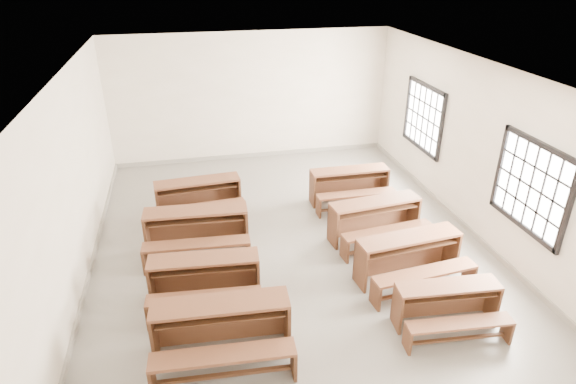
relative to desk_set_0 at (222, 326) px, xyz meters
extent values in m
plane|color=slate|center=(1.46, 2.61, -0.47)|extent=(8.50, 8.50, 0.00)
cube|color=white|center=(1.46, 2.61, 2.71)|extent=(7.00, 8.50, 0.05)
cube|color=beige|center=(1.46, 6.84, 1.13)|extent=(7.00, 0.05, 3.20)
cube|color=beige|center=(1.46, -1.61, 1.13)|extent=(7.00, 0.05, 3.20)
cube|color=beige|center=(-2.01, 2.61, 1.13)|extent=(0.05, 8.50, 3.20)
cube|color=beige|center=(4.94, 2.61, 1.13)|extent=(0.05, 8.50, 3.20)
cube|color=gray|center=(1.46, 6.84, -0.42)|extent=(7.00, 0.04, 0.10)
cube|color=gray|center=(-2.02, 2.61, -0.42)|extent=(0.04, 8.50, 0.10)
cube|color=gray|center=(4.94, 2.61, -0.42)|extent=(0.04, 8.50, 0.10)
cube|color=white|center=(4.93, 0.81, 1.13)|extent=(0.02, 1.50, 1.30)
cube|color=black|center=(4.91, 0.81, 1.82)|extent=(0.06, 1.62, 0.08)
cube|color=black|center=(4.91, 0.81, 0.44)|extent=(0.06, 1.62, 0.08)
cube|color=black|center=(4.91, 0.02, 1.13)|extent=(0.06, 0.08, 1.46)
cube|color=black|center=(4.91, 1.60, 1.13)|extent=(0.06, 0.08, 1.46)
cube|color=white|center=(4.93, 4.41, 1.13)|extent=(0.02, 1.50, 1.30)
cube|color=black|center=(4.91, 4.41, 1.82)|extent=(0.06, 1.62, 0.08)
cube|color=black|center=(4.91, 4.41, 0.44)|extent=(0.06, 1.62, 0.08)
cube|color=black|center=(4.91, 3.62, 1.13)|extent=(0.06, 0.08, 1.46)
cube|color=black|center=(4.91, 5.20, 1.13)|extent=(0.06, 0.08, 1.46)
cube|color=brown|center=(0.00, 0.06, 0.31)|extent=(1.82, 0.56, 0.04)
cube|color=brown|center=(0.02, 0.26, -0.09)|extent=(1.79, 0.15, 0.76)
cube|color=#4C2B1A|center=(-0.87, 0.11, -0.09)|extent=(0.07, 0.45, 0.76)
cube|color=#4C2B1A|center=(0.88, 0.01, -0.09)|extent=(0.07, 0.45, 0.76)
cube|color=#4C2B1A|center=(0.00, 0.04, 0.16)|extent=(1.67, 0.44, 0.02)
cube|color=brown|center=(-0.03, -0.49, -0.02)|extent=(1.81, 0.42, 0.04)
cube|color=#4C2B1A|center=(-0.90, -0.44, -0.26)|extent=(0.06, 0.32, 0.43)
cube|color=#4C2B1A|center=(0.84, -0.54, -0.26)|extent=(0.06, 0.32, 0.43)
cube|color=#4C2B1A|center=(-0.03, -0.49, -0.36)|extent=(1.66, 0.16, 0.04)
cube|color=brown|center=(-0.14, 1.22, 0.26)|extent=(1.69, 0.55, 0.04)
cube|color=brown|center=(-0.13, 1.41, -0.12)|extent=(1.66, 0.17, 0.70)
cube|color=#4C2B1A|center=(-0.95, 1.29, -0.12)|extent=(0.07, 0.42, 0.70)
cube|color=#4C2B1A|center=(0.66, 1.16, -0.12)|extent=(0.07, 0.42, 0.70)
cube|color=#4C2B1A|center=(-0.15, 1.20, 0.11)|extent=(1.55, 0.43, 0.02)
cube|color=brown|center=(-0.18, 0.72, -0.06)|extent=(1.68, 0.42, 0.04)
cube|color=#4C2B1A|center=(-0.99, 0.78, -0.27)|extent=(0.06, 0.29, 0.39)
cube|color=#4C2B1A|center=(0.62, 0.65, -0.27)|extent=(0.06, 0.29, 0.39)
cube|color=#4C2B1A|center=(-0.18, 0.72, -0.37)|extent=(1.53, 0.17, 0.04)
cube|color=brown|center=(-0.19, 2.66, 0.32)|extent=(1.83, 0.56, 0.05)
cube|color=brown|center=(-0.18, 2.86, -0.09)|extent=(1.80, 0.16, 0.77)
cube|color=#4C2B1A|center=(-1.07, 2.72, -0.09)|extent=(0.07, 0.45, 0.77)
cube|color=#4C2B1A|center=(0.69, 2.60, -0.09)|extent=(0.07, 0.45, 0.77)
cube|color=#4C2B1A|center=(-0.19, 2.64, 0.16)|extent=(1.69, 0.44, 0.02)
cube|color=brown|center=(-0.22, 2.11, -0.02)|extent=(1.82, 0.43, 0.05)
cube|color=#4C2B1A|center=(-1.10, 2.16, -0.26)|extent=(0.07, 0.32, 0.43)
cube|color=#4C2B1A|center=(0.65, 2.05, -0.26)|extent=(0.07, 0.32, 0.43)
cube|color=#4C2B1A|center=(-0.22, 2.11, -0.36)|extent=(1.67, 0.16, 0.05)
cube|color=brown|center=(-0.10, 4.00, 0.27)|extent=(1.72, 0.55, 0.04)
cube|color=brown|center=(-0.11, 4.19, -0.11)|extent=(1.69, 0.17, 0.72)
cube|color=#4C2B1A|center=(-0.92, 3.93, -0.11)|extent=(0.07, 0.43, 0.72)
cube|color=#4C2B1A|center=(0.72, 4.06, -0.11)|extent=(0.07, 0.43, 0.72)
cube|color=#4C2B1A|center=(-0.10, 3.97, 0.12)|extent=(1.59, 0.43, 0.02)
cube|color=brown|center=(-0.06, 3.48, -0.05)|extent=(1.71, 0.42, 0.04)
cube|color=#4C2B1A|center=(-0.88, 3.42, -0.27)|extent=(0.06, 0.30, 0.40)
cube|color=#4C2B1A|center=(0.76, 3.54, -0.27)|extent=(0.06, 0.30, 0.40)
cube|color=#4C2B1A|center=(-0.06, 3.48, -0.36)|extent=(1.57, 0.17, 0.04)
cube|color=brown|center=(3.18, -0.07, 0.17)|extent=(1.50, 0.49, 0.04)
cube|color=brown|center=(3.20, 0.09, -0.16)|extent=(1.47, 0.16, 0.63)
cube|color=#4C2B1A|center=(2.47, -0.02, -0.16)|extent=(0.07, 0.37, 0.63)
cube|color=#4C2B1A|center=(3.90, -0.13, -0.16)|extent=(0.07, 0.37, 0.63)
cube|color=#4C2B1A|center=(3.18, -0.09, 0.05)|extent=(1.38, 0.39, 0.02)
cube|color=brown|center=(3.15, -0.52, -0.10)|extent=(1.49, 0.38, 0.04)
cube|color=#4C2B1A|center=(2.43, -0.47, -0.29)|extent=(0.06, 0.26, 0.35)
cube|color=#4C2B1A|center=(3.86, -0.58, -0.29)|extent=(0.06, 0.26, 0.35)
cube|color=#4C2B1A|center=(3.15, -0.52, -0.38)|extent=(1.36, 0.16, 0.04)
cube|color=brown|center=(3.12, 1.08, 0.29)|extent=(1.76, 0.61, 0.04)
cube|color=brown|center=(3.10, 1.28, -0.10)|extent=(1.72, 0.23, 0.73)
cube|color=#4C2B1A|center=(2.29, 0.99, -0.10)|extent=(0.09, 0.43, 0.73)
cube|color=#4C2B1A|center=(3.96, 1.17, -0.10)|extent=(0.09, 0.43, 0.73)
cube|color=#4C2B1A|center=(3.13, 1.06, 0.13)|extent=(1.62, 0.49, 0.02)
cube|color=brown|center=(3.18, 0.56, -0.04)|extent=(1.75, 0.48, 0.04)
cube|color=#4C2B1A|center=(2.34, 0.47, -0.26)|extent=(0.07, 0.30, 0.41)
cube|color=#4C2B1A|center=(4.02, 0.65, -0.26)|extent=(0.07, 0.30, 0.41)
cube|color=#4C2B1A|center=(3.18, 0.56, -0.36)|extent=(1.59, 0.22, 0.04)
cube|color=brown|center=(3.06, 2.37, 0.28)|extent=(1.75, 0.61, 0.04)
cube|color=brown|center=(3.04, 2.56, -0.11)|extent=(1.71, 0.23, 0.73)
cube|color=#4C2B1A|center=(2.23, 2.28, -0.11)|extent=(0.09, 0.43, 0.73)
cube|color=#4C2B1A|center=(3.89, 2.46, -0.11)|extent=(0.09, 0.43, 0.73)
cube|color=#4C2B1A|center=(3.06, 2.35, 0.13)|extent=(1.61, 0.49, 0.02)
cube|color=brown|center=(3.12, 1.85, -0.04)|extent=(1.73, 0.49, 0.04)
cube|color=#4C2B1A|center=(2.29, 1.76, -0.27)|extent=(0.08, 0.30, 0.41)
cube|color=#4C2B1A|center=(3.95, 1.94, -0.27)|extent=(0.08, 0.30, 0.41)
cube|color=#4C2B1A|center=(3.12, 1.85, -0.36)|extent=(1.58, 0.23, 0.04)
cube|color=brown|center=(3.08, 3.89, 0.26)|extent=(1.66, 0.43, 0.04)
cube|color=brown|center=(3.09, 4.08, -0.12)|extent=(1.66, 0.05, 0.71)
cube|color=#4C2B1A|center=(2.28, 3.90, -0.12)|extent=(0.04, 0.42, 0.71)
cube|color=#4C2B1A|center=(3.89, 3.88, -0.12)|extent=(0.04, 0.42, 0.71)
cube|color=#4C2B1A|center=(3.08, 3.87, 0.11)|extent=(1.54, 0.32, 0.02)
cube|color=brown|center=(3.08, 3.38, -0.05)|extent=(1.66, 0.30, 0.04)
cube|color=#4C2B1A|center=(2.27, 3.39, -0.27)|extent=(0.04, 0.29, 0.39)
cube|color=#4C2B1A|center=(3.89, 3.38, -0.27)|extent=(0.04, 0.29, 0.39)
cube|color=#4C2B1A|center=(3.08, 3.38, -0.37)|extent=(1.54, 0.06, 0.04)
camera|label=1|loc=(-0.20, -4.91, 4.35)|focal=30.00mm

